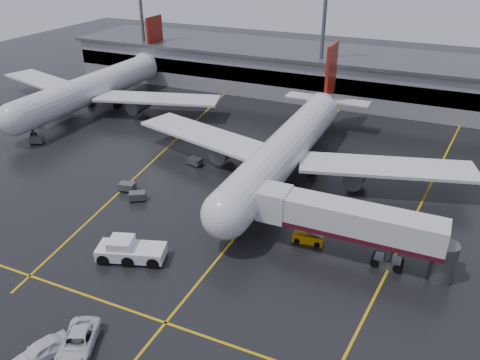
% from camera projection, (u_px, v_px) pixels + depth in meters
% --- Properties ---
extents(ground, '(220.00, 220.00, 0.00)m').
position_uv_depth(ground, '(262.00, 205.00, 59.32)').
color(ground, black).
rests_on(ground, ground).
extents(apron_line_centre, '(0.25, 90.00, 0.02)m').
position_uv_depth(apron_line_centre, '(262.00, 205.00, 59.32)').
color(apron_line_centre, gold).
rests_on(apron_line_centre, ground).
extents(apron_line_stop, '(60.00, 0.25, 0.02)m').
position_uv_depth(apron_line_stop, '(166.00, 323.00, 41.49)').
color(apron_line_stop, gold).
rests_on(apron_line_stop, ground).
extents(apron_line_left, '(9.99, 69.35, 0.02)m').
position_uv_depth(apron_line_left, '(166.00, 149.00, 74.73)').
color(apron_line_left, gold).
rests_on(apron_line_left, ground).
extents(apron_line_right, '(7.57, 69.64, 0.02)m').
position_uv_depth(apron_line_right, '(424.00, 198.00, 60.84)').
color(apron_line_right, gold).
rests_on(apron_line_right, ground).
extents(terminal, '(122.00, 19.00, 8.60)m').
position_uv_depth(terminal, '(352.00, 76.00, 96.19)').
color(terminal, gray).
rests_on(terminal, ground).
extents(light_mast_left, '(3.00, 1.20, 25.45)m').
position_uv_depth(light_mast_left, '(141.00, 13.00, 103.18)').
color(light_mast_left, '#595B60').
rests_on(light_mast_left, ground).
extents(light_mast_mid, '(3.00, 1.20, 25.45)m').
position_uv_depth(light_mast_mid, '(324.00, 26.00, 88.56)').
color(light_mast_mid, '#595B60').
rests_on(light_mast_mid, ground).
extents(main_airliner, '(48.80, 45.60, 14.10)m').
position_uv_depth(main_airliner, '(289.00, 145.00, 65.26)').
color(main_airliner, silver).
rests_on(main_airliner, ground).
extents(second_airliner, '(48.80, 45.60, 14.10)m').
position_uv_depth(second_airliner, '(97.00, 86.00, 90.33)').
color(second_airliner, silver).
rests_on(second_airliner, ground).
extents(jet_bridge, '(19.90, 3.40, 6.05)m').
position_uv_depth(jet_bridge, '(350.00, 223.00, 48.32)').
color(jet_bridge, silver).
rests_on(jet_bridge, ground).
extents(pushback_tractor, '(7.39, 4.78, 2.46)m').
position_uv_depth(pushback_tractor, '(129.00, 251.00, 49.19)').
color(pushback_tractor, white).
rests_on(pushback_tractor, ground).
extents(belt_loader, '(3.37, 1.78, 2.06)m').
position_uv_depth(belt_loader, '(308.00, 238.00, 52.15)').
color(belt_loader, '#D58D03').
rests_on(belt_loader, ground).
extents(service_van_a, '(4.53, 6.08, 1.54)m').
position_uv_depth(service_van_a, '(78.00, 343.00, 38.48)').
color(service_van_a, silver).
rests_on(service_van_a, ground).
extents(service_van_d, '(3.32, 5.00, 1.58)m').
position_uv_depth(service_van_d, '(40.00, 351.00, 37.66)').
color(service_van_d, white).
rests_on(service_van_d, ground).
extents(baggage_cart_a, '(2.39, 2.17, 1.12)m').
position_uv_depth(baggage_cart_a, '(137.00, 196.00, 60.15)').
color(baggage_cart_a, '#595B60').
rests_on(baggage_cart_a, ground).
extents(baggage_cart_b, '(2.19, 1.62, 1.12)m').
position_uv_depth(baggage_cart_b, '(127.00, 186.00, 62.36)').
color(baggage_cart_b, '#595B60').
rests_on(baggage_cart_b, ground).
extents(baggage_cart_c, '(2.24, 1.72, 1.12)m').
position_uv_depth(baggage_cart_c, '(195.00, 161.00, 69.21)').
color(baggage_cart_c, '#595B60').
rests_on(baggage_cart_c, ground).
extents(baggage_cart_d, '(2.29, 1.83, 1.12)m').
position_uv_depth(baggage_cart_d, '(36.00, 119.00, 84.65)').
color(baggage_cart_d, '#595B60').
rests_on(baggage_cart_d, ground).
extents(baggage_cart_e, '(2.32, 1.89, 1.12)m').
position_uv_depth(baggage_cart_e, '(37.00, 140.00, 76.36)').
color(baggage_cart_e, '#595B60').
rests_on(baggage_cart_e, ground).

